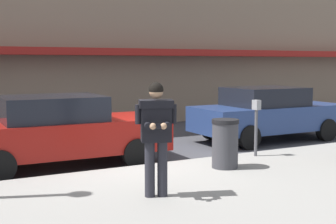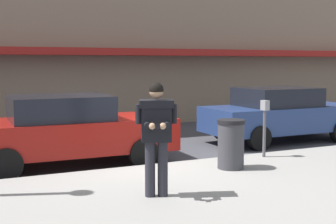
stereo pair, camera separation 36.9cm
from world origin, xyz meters
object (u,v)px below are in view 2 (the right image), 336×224
(parked_sedan_far, at_px, (280,114))
(parking_meter, at_px, (265,120))
(trash_bin, at_px, (231,144))
(man_texting_on_phone, at_px, (156,127))
(parked_sedan_mid, at_px, (67,130))

(parked_sedan_far, bearing_deg, parking_meter, -135.33)
(parked_sedan_far, relative_size, trash_bin, 4.59)
(man_texting_on_phone, bearing_deg, parking_meter, 27.69)
(parked_sedan_mid, xyz_separation_m, parked_sedan_far, (6.20, 0.53, 0.00))
(parked_sedan_far, distance_m, trash_bin, 4.45)
(parked_sedan_mid, height_order, trash_bin, parked_sedan_mid)
(parked_sedan_far, bearing_deg, trash_bin, -141.22)
(man_texting_on_phone, height_order, parking_meter, man_texting_on_phone)
(parking_meter, relative_size, trash_bin, 1.30)
(parked_sedan_mid, relative_size, parked_sedan_far, 1.01)
(parked_sedan_far, relative_size, man_texting_on_phone, 2.49)
(parked_sedan_mid, height_order, parked_sedan_far, same)
(trash_bin, bearing_deg, man_texting_on_phone, -151.47)
(parked_sedan_mid, relative_size, parking_meter, 3.57)
(parked_sedan_mid, bearing_deg, parked_sedan_far, 4.92)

